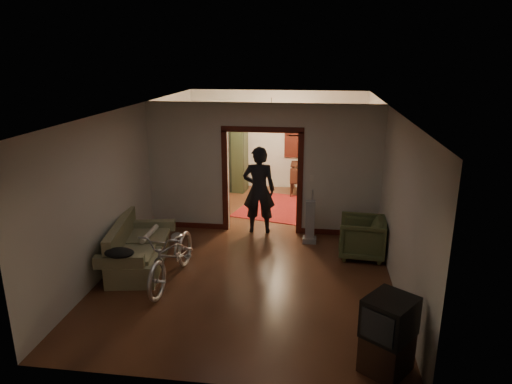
% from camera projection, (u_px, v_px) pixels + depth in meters
% --- Properties ---
extents(floor, '(5.00, 8.50, 0.01)m').
position_uv_depth(floor, '(258.00, 243.00, 9.45)').
color(floor, '#402014').
rests_on(floor, ground).
extents(ceiling, '(5.00, 8.50, 0.01)m').
position_uv_depth(ceiling, '(258.00, 107.00, 8.64)').
color(ceiling, white).
rests_on(ceiling, floor).
extents(wall_back, '(5.00, 0.02, 2.80)m').
position_uv_depth(wall_back, '(277.00, 140.00, 13.08)').
color(wall_back, beige).
rests_on(wall_back, floor).
extents(wall_left, '(0.02, 8.50, 2.80)m').
position_uv_depth(wall_left, '(138.00, 174.00, 9.37)').
color(wall_left, beige).
rests_on(wall_left, floor).
extents(wall_right, '(0.02, 8.50, 2.80)m').
position_uv_depth(wall_right, '(387.00, 183.00, 8.73)').
color(wall_right, beige).
rests_on(wall_right, floor).
extents(partition_wall, '(5.00, 0.14, 2.80)m').
position_uv_depth(partition_wall, '(263.00, 169.00, 9.76)').
color(partition_wall, beige).
rests_on(partition_wall, floor).
extents(door_casing, '(1.74, 0.20, 2.32)m').
position_uv_depth(door_casing, '(262.00, 182.00, 9.85)').
color(door_casing, '#40140E').
rests_on(door_casing, floor).
extents(far_window, '(0.98, 0.06, 1.28)m').
position_uv_depth(far_window, '(302.00, 135.00, 12.91)').
color(far_window, black).
rests_on(far_window, wall_back).
extents(chandelier, '(0.24, 0.24, 0.24)m').
position_uv_depth(chandelier, '(271.00, 114.00, 11.14)').
color(chandelier, '#FFE0A5').
rests_on(chandelier, ceiling).
extents(light_switch, '(0.08, 0.01, 0.12)m').
position_uv_depth(light_switch, '(312.00, 178.00, 9.60)').
color(light_switch, silver).
rests_on(light_switch, partition_wall).
extents(sofa, '(1.14, 1.95, 0.84)m').
position_uv_depth(sofa, '(139.00, 245.00, 8.31)').
color(sofa, '#6A6B47').
rests_on(sofa, floor).
extents(rolled_paper, '(0.10, 0.77, 0.10)m').
position_uv_depth(rolled_paper, '(149.00, 234.00, 8.55)').
color(rolled_paper, beige).
rests_on(rolled_paper, sofa).
extents(jacket, '(0.48, 0.36, 0.14)m').
position_uv_depth(jacket, '(119.00, 253.00, 7.36)').
color(jacket, black).
rests_on(jacket, sofa).
extents(bicycle, '(0.79, 1.97, 1.02)m').
position_uv_depth(bicycle, '(172.00, 254.00, 7.73)').
color(bicycle, silver).
rests_on(bicycle, floor).
extents(armchair, '(0.92, 0.90, 0.78)m').
position_uv_depth(armchair, '(362.00, 237.00, 8.75)').
color(armchair, '#46512D').
rests_on(armchair, floor).
extents(tv_stand, '(0.72, 0.73, 0.50)m').
position_uv_depth(tv_stand, '(386.00, 353.00, 5.59)').
color(tv_stand, black).
rests_on(tv_stand, floor).
extents(crt_tv, '(0.76, 0.77, 0.50)m').
position_uv_depth(crt_tv, '(390.00, 317.00, 5.45)').
color(crt_tv, black).
rests_on(crt_tv, tv_stand).
extents(vacuum, '(0.34, 0.30, 0.91)m').
position_uv_depth(vacuum, '(310.00, 222.00, 9.37)').
color(vacuum, gray).
rests_on(vacuum, floor).
extents(person, '(0.73, 0.51, 1.91)m').
position_uv_depth(person, '(259.00, 190.00, 9.80)').
color(person, black).
rests_on(person, floor).
extents(oriental_rug, '(2.14, 2.53, 0.02)m').
position_uv_depth(oriental_rug, '(277.00, 207.00, 11.68)').
color(oriental_rug, maroon).
rests_on(oriental_rug, floor).
extents(locker, '(1.01, 0.65, 1.89)m').
position_uv_depth(locker, '(230.00, 158.00, 12.88)').
color(locker, '#2A341F').
rests_on(locker, floor).
extents(globe, '(0.26, 0.26, 0.26)m').
position_uv_depth(globe, '(229.00, 123.00, 12.60)').
color(globe, '#1E5972').
rests_on(globe, locker).
extents(desk, '(1.19, 0.81, 0.81)m').
position_uv_depth(desk, '(310.00, 178.00, 12.88)').
color(desk, '#341911').
rests_on(desk, floor).
extents(desk_chair, '(0.46, 0.46, 0.82)m').
position_uv_depth(desk_chair, '(297.00, 182.00, 12.49)').
color(desk_chair, '#341911').
rests_on(desk_chair, floor).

